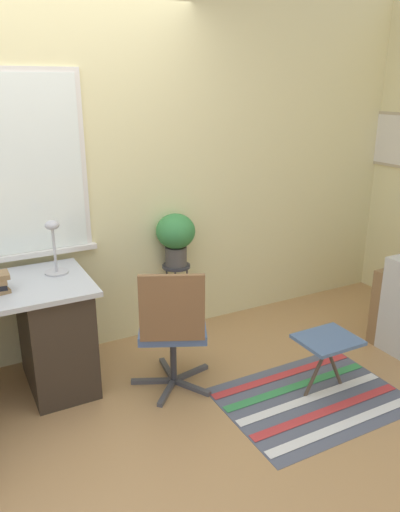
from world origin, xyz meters
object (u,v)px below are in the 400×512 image
Objects in this scene: plant_stand at (176,275)px; potted_plant at (176,235)px; office_chair_swivel at (173,327)px; folding_stool at (327,343)px; desk_lamp at (54,243)px.

plant_stand is 1.42× the size of potted_plant.
potted_plant reaches higher than plant_stand.
office_chair_swivel is 2.22× the size of folding_stool.
plant_stand is at bearing 180.00° from potted_plant.
plant_stand is at bearing -91.95° from office_chair_swivel.
folding_stool is (0.88, -0.49, -0.11)m from office_chair_swivel.
plant_stand is (0.37, 0.73, 0.05)m from office_chair_swivel.
office_chair_swivel is 0.90m from potted_plant.
office_chair_swivel is (0.60, -0.52, -0.52)m from desk_lamp.
folding_stool is at bearing -67.11° from potted_plant.
office_chair_swivel is 1.49× the size of plant_stand.
folding_stool is at bearing -67.11° from plant_stand.
potted_plant is (0.00, 0.00, 0.33)m from plant_stand.
desk_lamp is 1.00m from potted_plant.
office_chair_swivel reaches higher than plant_stand.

